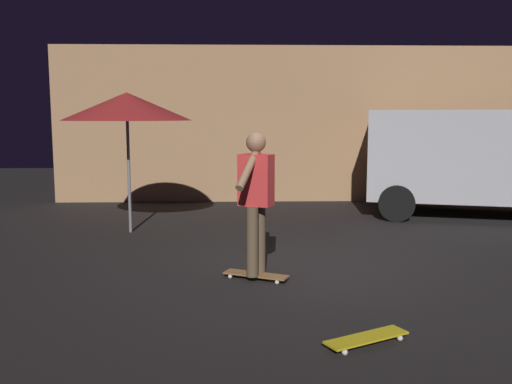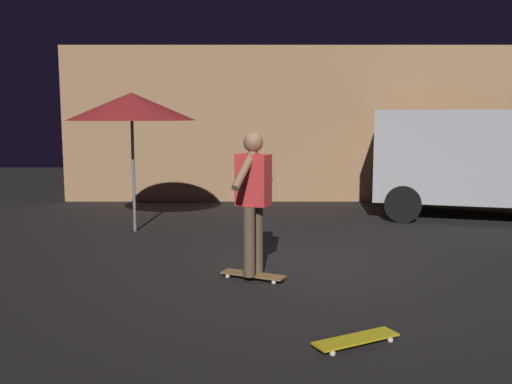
# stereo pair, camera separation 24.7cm
# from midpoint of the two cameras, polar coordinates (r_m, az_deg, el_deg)

# --- Properties ---
(ground_plane) EXTENTS (28.00, 28.00, 0.00)m
(ground_plane) POSITION_cam_midpoint_polar(r_m,az_deg,el_deg) (7.27, 4.19, -7.74)
(ground_plane) COLOR black
(low_building) EXTENTS (12.14, 3.68, 3.45)m
(low_building) POSITION_cam_midpoint_polar(r_m,az_deg,el_deg) (14.60, 5.57, 6.88)
(low_building) COLOR #AD7F56
(low_building) RESTS_ON ground_plane
(parked_van) EXTENTS (4.94, 3.21, 2.03)m
(parked_van) POSITION_cam_midpoint_polar(r_m,az_deg,el_deg) (11.71, 22.10, 3.37)
(parked_van) COLOR #B2B2B7
(parked_van) RESTS_ON ground_plane
(patio_umbrella) EXTENTS (2.10, 2.10, 2.30)m
(patio_umbrella) POSITION_cam_midpoint_polar(r_m,az_deg,el_deg) (9.54, -13.58, 8.34)
(patio_umbrella) COLOR slate
(patio_umbrella) RESTS_ON ground_plane
(skateboard_ridden) EXTENTS (0.79, 0.51, 0.07)m
(skateboard_ridden) POSITION_cam_midpoint_polar(r_m,az_deg,el_deg) (6.80, -1.05, -8.34)
(skateboard_ridden) COLOR olive
(skateboard_ridden) RESTS_ON ground_plane
(skateboard_spare) EXTENTS (0.78, 0.54, 0.07)m
(skateboard_spare) POSITION_cam_midpoint_polar(r_m,az_deg,el_deg) (5.05, 9.64, -14.29)
(skateboard_spare) COLOR gold
(skateboard_spare) RESTS_ON ground_plane
(skater) EXTENTS (0.50, 0.93, 1.67)m
(skater) POSITION_cam_midpoint_polar(r_m,az_deg,el_deg) (6.59, -1.07, -0.12)
(skater) COLOR brown
(skater) RESTS_ON skateboard_ridden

